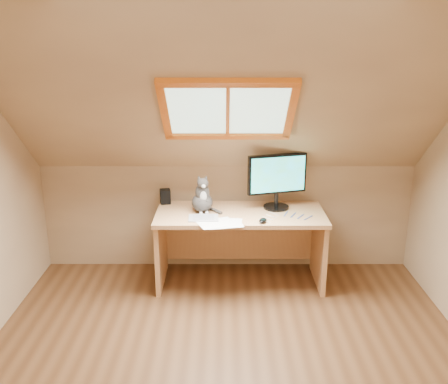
{
  "coord_description": "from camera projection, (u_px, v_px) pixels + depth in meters",
  "views": [
    {
      "loc": [
        -0.03,
        -2.76,
        2.15
      ],
      "look_at": [
        -0.03,
        1.0,
        0.98
      ],
      "focal_mm": 40.0,
      "sensor_mm": 36.0,
      "label": 1
    }
  ],
  "objects": [
    {
      "name": "ground",
      "position": [
        228.0,
        380.0,
        3.27
      ],
      "size": [
        3.5,
        3.5,
        0.0
      ],
      "primitive_type": "plane",
      "color": "brown",
      "rests_on": "ground"
    },
    {
      "name": "room_shell",
      "position": [
        229.0,
        174.0,
        2.76
      ],
      "size": [
        3.52,
        3.52,
        2.41
      ],
      "color": "tan",
      "rests_on": "ground"
    },
    {
      "name": "desk",
      "position": [
        240.0,
        232.0,
        4.52
      ],
      "size": [
        1.48,
        0.65,
        0.68
      ],
      "color": "tan",
      "rests_on": "ground"
    },
    {
      "name": "monitor",
      "position": [
        277.0,
        178.0,
        4.41
      ],
      "size": [
        0.53,
        0.23,
        0.5
      ],
      "color": "black",
      "rests_on": "desk"
    },
    {
      "name": "cat",
      "position": [
        202.0,
        198.0,
        4.38
      ],
      "size": [
        0.22,
        0.26,
        0.34
      ],
      "color": "#433F3B",
      "rests_on": "desk"
    },
    {
      "name": "desk_speaker",
      "position": [
        165.0,
        196.0,
        4.61
      ],
      "size": [
        0.11,
        0.11,
        0.13
      ],
      "primitive_type": "cube",
      "rotation": [
        0.0,
        0.0,
        0.23
      ],
      "color": "black",
      "rests_on": "desk"
    },
    {
      "name": "graphics_tablet",
      "position": [
        203.0,
        218.0,
        4.23
      ],
      "size": [
        0.26,
        0.19,
        0.01
      ],
      "primitive_type": "cube",
      "rotation": [
        0.0,
        0.0,
        0.03
      ],
      "color": "#B2B2B7",
      "rests_on": "desk"
    },
    {
      "name": "mouse",
      "position": [
        263.0,
        220.0,
        4.15
      ],
      "size": [
        0.09,
        0.12,
        0.03
      ],
      "primitive_type": "ellipsoid",
      "rotation": [
        0.0,
        0.0,
        -0.35
      ],
      "color": "black",
      "rests_on": "desk"
    },
    {
      "name": "papers",
      "position": [
        221.0,
        222.0,
        4.14
      ],
      "size": [
        0.35,
        0.3,
        0.01
      ],
      "color": "white",
      "rests_on": "desk"
    },
    {
      "name": "cables",
      "position": [
        286.0,
        216.0,
        4.28
      ],
      "size": [
        0.51,
        0.26,
        0.01
      ],
      "color": "silver",
      "rests_on": "desk"
    }
  ]
}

